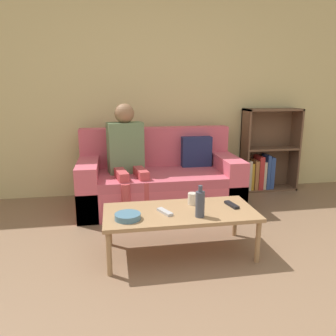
% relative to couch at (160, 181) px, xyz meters
% --- Properties ---
extents(wall_back, '(12.00, 0.06, 2.60)m').
position_rel_couch_xyz_m(wall_back, '(0.09, 0.55, 1.01)').
color(wall_back, beige).
rests_on(wall_back, ground_plane).
extents(couch, '(1.80, 0.87, 0.88)m').
position_rel_couch_xyz_m(couch, '(0.00, 0.00, 0.00)').
color(couch, '#DB5B70').
rests_on(couch, ground_plane).
extents(bookshelf, '(0.74, 0.28, 1.08)m').
position_rel_couch_xyz_m(bookshelf, '(1.48, 0.39, 0.13)').
color(bookshelf, brown).
rests_on(bookshelf, ground_plane).
extents(coffee_table, '(1.23, 0.57, 0.38)m').
position_rel_couch_xyz_m(coffee_table, '(-0.01, -1.19, 0.05)').
color(coffee_table, '#A87F56').
rests_on(coffee_table, ground_plane).
extents(person_adult, '(0.44, 0.65, 1.18)m').
position_rel_couch_xyz_m(person_adult, '(-0.37, -0.08, 0.39)').
color(person_adult, '#C6474C').
rests_on(person_adult, ground_plane).
extents(cup_near, '(0.08, 0.08, 0.10)m').
position_rel_couch_xyz_m(cup_near, '(0.13, -1.05, 0.14)').
color(cup_near, silver).
rests_on(cup_near, coffee_table).
extents(tv_remote_0, '(0.11, 0.17, 0.02)m').
position_rel_couch_xyz_m(tv_remote_0, '(-0.13, -1.22, 0.10)').
color(tv_remote_0, '#B7B7BC').
rests_on(tv_remote_0, coffee_table).
extents(tv_remote_1, '(0.08, 0.18, 0.02)m').
position_rel_couch_xyz_m(tv_remote_1, '(0.45, -1.15, 0.10)').
color(tv_remote_1, black).
rests_on(tv_remote_1, coffee_table).
extents(snack_bowl, '(0.20, 0.20, 0.05)m').
position_rel_couch_xyz_m(snack_bowl, '(-0.43, -1.29, 0.11)').
color(snack_bowl, teal).
rests_on(snack_bowl, coffee_table).
extents(bottle, '(0.07, 0.07, 0.25)m').
position_rel_couch_xyz_m(bottle, '(0.12, -1.33, 0.19)').
color(bottle, '#424756').
rests_on(bottle, coffee_table).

